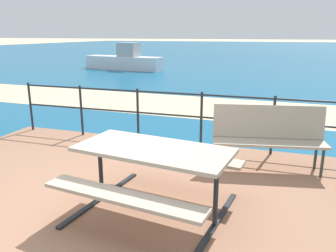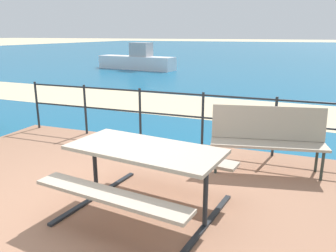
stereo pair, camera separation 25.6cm
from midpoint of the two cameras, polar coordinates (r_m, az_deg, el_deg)
The scene contains 8 objects.
ground_plane at distance 4.06m, azimuth -10.23°, elevation -14.01°, with size 240.00×240.00×0.00m, color beige.
patio_paving at distance 4.05m, azimuth -10.25°, elevation -13.63°, with size 6.40×5.20×0.06m, color #996B51.
sea_water at distance 43.09m, azimuth 18.70°, elevation 12.03°, with size 90.00×90.00×0.01m, color #145B84.
beach_strip at distance 9.37m, azimuth 8.73°, elevation 3.11°, with size 54.00×2.87×0.01m, color beige.
picnic_table at distance 3.62m, azimuth -1.88°, elevation -6.18°, with size 1.84×1.70×0.75m.
park_bench at distance 4.99m, azimuth 18.00°, elevation -1.37°, with size 1.63×0.72×0.93m.
railing_fence at distance 5.91m, azimuth 1.64°, elevation 2.65°, with size 5.94×0.04×0.97m.
boat_near at distance 19.43m, azimuth -5.24°, elevation 10.99°, with size 5.21×1.70×1.48m.
Camera 2 is at (2.01, -2.96, 1.98)m, focal length 35.89 mm.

